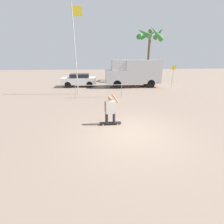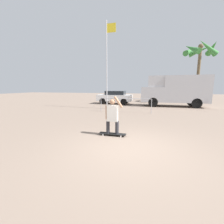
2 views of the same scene
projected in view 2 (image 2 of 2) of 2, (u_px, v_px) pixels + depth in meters
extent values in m
plane|color=gray|center=(130.00, 149.00, 4.73)|extent=(80.00, 80.00, 0.00)
cube|color=black|center=(112.00, 134.00, 5.98)|extent=(1.08, 0.25, 0.02)
cylinder|color=white|center=(103.00, 135.00, 5.97)|extent=(0.07, 0.03, 0.07)
cylinder|color=white|center=(105.00, 133.00, 6.18)|extent=(0.07, 0.03, 0.07)
cylinder|color=white|center=(121.00, 136.00, 5.79)|extent=(0.07, 0.03, 0.07)
cylinder|color=white|center=(122.00, 135.00, 6.00)|extent=(0.07, 0.03, 0.07)
cylinder|color=#28282D|center=(108.00, 127.00, 5.98)|extent=(0.14, 0.14, 0.50)
cylinder|color=#28282D|center=(117.00, 128.00, 5.89)|extent=(0.14, 0.14, 0.50)
cube|color=silver|center=(112.00, 113.00, 5.84)|extent=(0.41, 0.22, 0.62)
sphere|color=#A37556|center=(112.00, 102.00, 5.77)|extent=(0.21, 0.21, 0.21)
cylinder|color=#A37556|center=(107.00, 112.00, 5.89)|extent=(0.09, 0.09, 0.56)
cylinder|color=#A37556|center=(118.00, 102.00, 5.71)|extent=(0.36, 0.09, 0.46)
cylinder|color=black|center=(153.00, 102.00, 14.47)|extent=(0.91, 0.28, 0.91)
cylinder|color=black|center=(153.00, 101.00, 16.17)|extent=(0.91, 0.28, 0.91)
cylinder|color=black|center=(197.00, 103.00, 13.53)|extent=(0.91, 0.28, 0.91)
cylinder|color=black|center=(192.00, 101.00, 15.22)|extent=(0.91, 0.28, 0.91)
cube|color=#BCBCC1|center=(152.00, 94.00, 15.22)|extent=(2.15, 2.05, 1.45)
cube|color=black|center=(148.00, 91.00, 15.28)|extent=(0.04, 1.75, 0.72)
cube|color=#BCBCC1|center=(186.00, 89.00, 14.37)|extent=(3.99, 2.05, 2.52)
cube|color=#BCBCC1|center=(156.00, 82.00, 14.93)|extent=(1.50, 1.89, 1.07)
cylinder|color=black|center=(103.00, 101.00, 16.69)|extent=(0.70, 0.22, 0.70)
cylinder|color=black|center=(107.00, 100.00, 18.19)|extent=(0.70, 0.22, 0.70)
cylinder|color=black|center=(124.00, 102.00, 16.09)|extent=(0.70, 0.22, 0.70)
cylinder|color=black|center=(126.00, 100.00, 17.59)|extent=(0.70, 0.22, 0.70)
cube|color=white|center=(115.00, 98.00, 17.08)|extent=(3.86, 1.79, 0.69)
cube|color=black|center=(116.00, 93.00, 16.96)|extent=(2.12, 1.58, 0.43)
cylinder|color=brown|center=(198.00, 75.00, 17.57)|extent=(0.34, 0.34, 6.49)
sphere|color=brown|center=(201.00, 46.00, 17.03)|extent=(0.54, 0.54, 0.54)
cone|color=#387F38|center=(212.00, 48.00, 16.79)|extent=(0.69, 2.44, 1.41)
cone|color=#387F38|center=(199.00, 51.00, 18.13)|extent=(2.51, 1.05, 1.42)
cone|color=#387F38|center=(190.00, 51.00, 17.98)|extent=(1.96, 2.34, 1.53)
cone|color=#387F38|center=(192.00, 48.00, 16.80)|extent=(1.73, 2.42, 1.61)
cone|color=#387F38|center=(208.00, 47.00, 15.95)|extent=(2.39, 1.44, 1.87)
cylinder|color=#B7B7BC|center=(107.00, 67.00, 12.69)|extent=(0.09, 0.09, 7.13)
sphere|color=#B7B7BC|center=(106.00, 21.00, 12.09)|extent=(0.12, 0.12, 0.12)
cube|color=yellow|center=(111.00, 28.00, 12.08)|extent=(0.74, 0.02, 0.70)
cylinder|color=#99999E|center=(125.00, 99.00, 11.25)|extent=(3.86, 0.05, 0.05)
cylinder|color=#99999E|center=(101.00, 105.00, 11.82)|extent=(0.04, 0.04, 1.05)
cylinder|color=#99999E|center=(151.00, 106.00, 10.86)|extent=(0.04, 0.04, 1.05)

